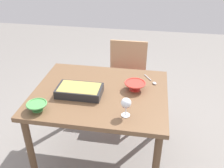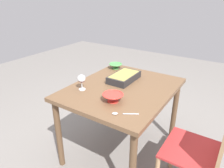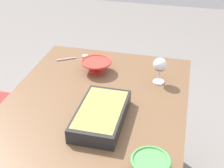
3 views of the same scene
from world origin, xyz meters
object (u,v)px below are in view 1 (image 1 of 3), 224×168
chair (127,76)px  wine_glass (126,104)px  casserole_dish (80,90)px  small_bowl (37,106)px  dining_table (100,101)px  mixing_bowl (135,86)px  serving_spoon (152,81)px

chair → wine_glass: bearing=-84.2°
casserole_dish → small_bowl: bearing=-133.8°
wine_glass → dining_table: bearing=130.9°
dining_table → mixing_bowl: bearing=15.4°
casserole_dish → small_bowl: casserole_dish is taller
dining_table → small_bowl: small_bowl is taller
wine_glass → small_bowl: 0.67m
dining_table → serving_spoon: serving_spoon is taller
serving_spoon → dining_table: bearing=-151.6°
wine_glass → casserole_dish: bearing=151.7°
wine_glass → mixing_bowl: wine_glass is taller
chair → serving_spoon: bearing=-63.6°
dining_table → wine_glass: (0.25, -0.29, 0.20)m
dining_table → casserole_dish: (-0.16, -0.07, 0.13)m
dining_table → wine_glass: 0.43m
dining_table → casserole_dish: casserole_dish is taller
chair → mixing_bowl: chair is taller
chair → wine_glass: size_ratio=5.93×
wine_glass → mixing_bowl: (0.03, 0.37, -0.06)m
chair → small_bowl: 1.32m
dining_table → casserole_dish: bearing=-155.6°
dining_table → mixing_bowl: size_ratio=6.26×
wine_glass → casserole_dish: (-0.41, 0.22, -0.06)m
dining_table → small_bowl: 0.55m
mixing_bowl → serving_spoon: size_ratio=0.98×
dining_table → casserole_dish: 0.22m
mixing_bowl → chair: bearing=101.2°
casserole_dish → serving_spoon: bearing=27.4°
mixing_bowl → small_bowl: size_ratio=1.16×
mixing_bowl → serving_spoon: (0.14, 0.15, -0.03)m
mixing_bowl → small_bowl: 0.81m
casserole_dish → mixing_bowl: (0.44, 0.15, 0.00)m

